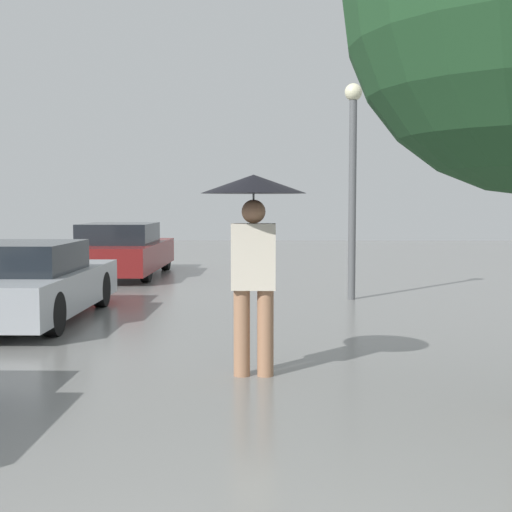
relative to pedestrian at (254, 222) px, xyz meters
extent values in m
cylinder|color=#9E7051|center=(-0.12, 0.00, -1.09)|extent=(0.16, 0.16, 0.86)
cylinder|color=#9E7051|center=(0.12, 0.00, -1.09)|extent=(0.16, 0.16, 0.86)
cube|color=beige|center=(0.00, 0.00, -0.34)|extent=(0.43, 0.25, 0.64)
sphere|color=#9E7051|center=(0.00, 0.00, 0.10)|extent=(0.23, 0.23, 0.23)
cylinder|color=#515456|center=(0.00, 0.00, -0.06)|extent=(0.02, 0.02, 0.68)
cone|color=black|center=(0.00, 0.00, 0.37)|extent=(1.03, 1.03, 0.18)
cube|color=#9EA3A8|center=(-3.40, 3.32, -1.08)|extent=(1.77, 4.16, 0.55)
cube|color=black|center=(-3.40, 3.11, -0.59)|extent=(1.50, 1.87, 0.42)
cylinder|color=black|center=(-4.20, 4.61, -1.23)|extent=(0.18, 0.57, 0.57)
cylinder|color=black|center=(-2.61, 4.61, -1.23)|extent=(0.18, 0.57, 0.57)
cylinder|color=black|center=(-2.61, 2.03, -1.23)|extent=(0.18, 0.57, 0.57)
cube|color=maroon|center=(-3.32, 9.58, -1.04)|extent=(1.83, 4.56, 0.59)
cube|color=black|center=(-3.32, 9.35, -0.52)|extent=(1.55, 2.05, 0.46)
cylinder|color=black|center=(-4.14, 10.99, -1.20)|extent=(0.18, 0.63, 0.63)
cylinder|color=black|center=(-2.50, 10.99, -1.20)|extent=(0.18, 0.63, 0.63)
cylinder|color=black|center=(-4.14, 8.17, -1.20)|extent=(0.18, 0.63, 0.63)
cylinder|color=black|center=(-2.50, 8.17, -1.20)|extent=(0.18, 0.63, 0.63)
cylinder|color=#515456|center=(1.58, 5.58, 0.24)|extent=(0.13, 0.13, 3.51)
sphere|color=beige|center=(1.58, 5.58, 2.09)|extent=(0.30, 0.30, 0.30)
camera|label=1|loc=(0.17, -6.89, 0.19)|focal=50.00mm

